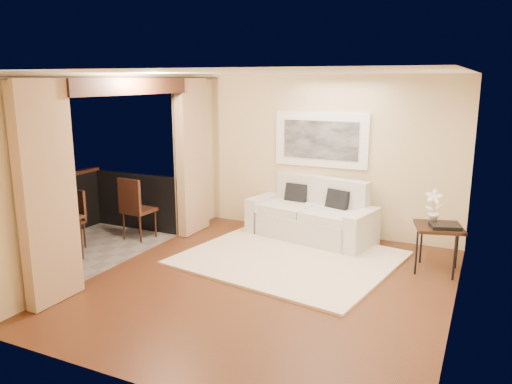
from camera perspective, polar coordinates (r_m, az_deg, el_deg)
The scene contains 18 objects.
floor at distance 6.64m, azimuth 1.39°, elevation -10.46°, with size 5.00×5.00×0.00m, color #5A301A.
room_shell at distance 7.23m, azimuth -14.44°, elevation 11.60°, with size 5.00×6.40×5.00m.
balcony at distance 8.39m, azimuth -19.77°, elevation -4.91°, with size 1.81×2.60×1.17m.
curtains at distance 7.33m, azimuth -13.81°, elevation 2.33°, with size 0.16×4.80×2.64m.
artwork at distance 8.51m, azimuth 7.44°, elevation 5.94°, with size 1.62×0.07×0.92m.
rug at distance 7.51m, azimuth 3.82°, elevation -7.51°, with size 2.91×2.54×0.04m, color #FDE5CB.
sofa at distance 8.41m, azimuth 6.50°, elevation -2.91°, with size 2.24×1.31×1.01m.
side_table at distance 7.30m, azimuth 20.16°, elevation -4.06°, with size 0.75×0.75×0.66m.
tray at distance 7.20m, azimuth 20.81°, elevation -3.66°, with size 0.38×0.28×0.05m, color black.
orchid at distance 7.36m, azimuth 19.66°, elevation -1.53°, with size 0.25×0.17×0.47m, color white.
bistro_table at distance 7.76m, azimuth -21.99°, elevation -3.23°, with size 0.66×0.66×0.69m.
balcony_chair_far at distance 8.43m, azimuth -13.77°, elevation -1.37°, with size 0.49×0.49×1.05m.
balcony_chair_near at distance 8.37m, azimuth -20.22°, elevation -2.47°, with size 0.44×0.44×0.92m.
ice_bucket at distance 7.89m, azimuth -22.48°, elevation -1.63°, with size 0.18×0.18×0.20m, color white.
candle at distance 7.78m, azimuth -21.26°, elevation -2.21°, with size 0.06×0.06×0.07m, color #F21535.
vase at distance 7.61m, azimuth -22.66°, elevation -2.23°, with size 0.04×0.04×0.18m, color silver.
glass_a at distance 7.55m, azimuth -21.60°, elevation -2.48°, with size 0.06×0.06×0.12m, color silver.
glass_b at distance 7.64m, azimuth -21.34°, elevation -2.29°, with size 0.06×0.06×0.12m, color white.
Camera 1 is at (2.47, -5.58, 2.63)m, focal length 35.00 mm.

